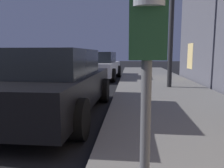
# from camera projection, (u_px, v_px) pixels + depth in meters

# --- Properties ---
(parking_meter) EXTENTS (0.19, 0.19, 1.47)m
(parking_meter) POSITION_uv_depth(u_px,v_px,m) (147.00, 68.00, 1.14)
(parking_meter) COLOR #59595B
(parking_meter) RESTS_ON sidewalk
(car_black) EXTENTS (2.03, 4.42, 1.43)m
(car_black) POSITION_uv_depth(u_px,v_px,m) (56.00, 83.00, 4.73)
(car_black) COLOR black
(car_black) RESTS_ON ground
(car_white) EXTENTS (2.15, 4.19, 1.43)m
(car_white) POSITION_uv_depth(u_px,v_px,m) (100.00, 66.00, 11.56)
(car_white) COLOR silver
(car_white) RESTS_ON ground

